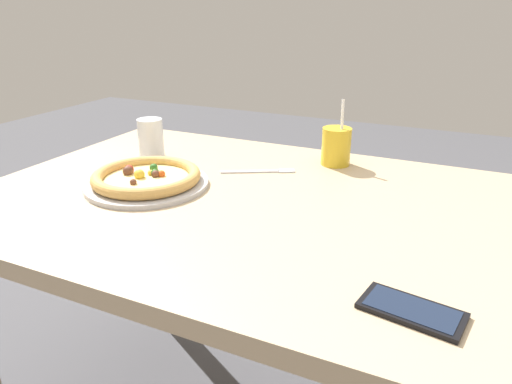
# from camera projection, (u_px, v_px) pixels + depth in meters

# --- Properties ---
(dining_table) EXTENTS (1.26, 0.90, 0.75)m
(dining_table) POSITION_uv_depth(u_px,v_px,m) (241.00, 237.00, 1.17)
(dining_table) COLOR tan
(dining_table) RESTS_ON ground
(pizza_near) EXTENTS (0.31, 0.31, 0.04)m
(pizza_near) POSITION_uv_depth(u_px,v_px,m) (147.00, 179.00, 1.18)
(pizza_near) COLOR #B7B7BC
(pizza_near) RESTS_ON dining_table
(drink_cup_colored) EXTENTS (0.08, 0.08, 0.19)m
(drink_cup_colored) POSITION_uv_depth(u_px,v_px,m) (336.00, 146.00, 1.33)
(drink_cup_colored) COLOR gold
(drink_cup_colored) RESTS_ON dining_table
(water_cup_clear) EXTENTS (0.07, 0.07, 0.11)m
(water_cup_clear) POSITION_uv_depth(u_px,v_px,m) (151.00, 137.00, 1.40)
(water_cup_clear) COLOR silver
(water_cup_clear) RESTS_ON dining_table
(fork) EXTENTS (0.19, 0.11, 0.00)m
(fork) POSITION_uv_depth(u_px,v_px,m) (262.00, 171.00, 1.29)
(fork) COLOR silver
(fork) RESTS_ON dining_table
(cell_phone) EXTENTS (0.16, 0.10, 0.01)m
(cell_phone) POSITION_uv_depth(u_px,v_px,m) (412.00, 310.00, 0.70)
(cell_phone) COLOR black
(cell_phone) RESTS_ON dining_table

